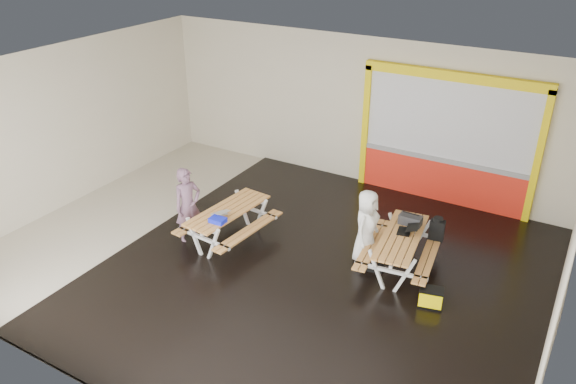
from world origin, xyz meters
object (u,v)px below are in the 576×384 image
Objects in this scene: laptop_left at (220,213)px; person_right at (366,226)px; person_left at (188,206)px; dark_case at (373,265)px; fluke_bag at (431,298)px; picnic_table_left at (228,217)px; picnic_table_right at (401,244)px; blue_pouch at (218,220)px; laptop_right at (407,230)px; backpack at (437,229)px; toolbox at (410,220)px.

person_right is at bearing 20.58° from laptop_left.
person_left reaches higher than dark_case.
laptop_left is 1.05× the size of dark_case.
laptop_left is (-2.58, -0.97, 0.01)m from person_right.
fluke_bag is (4.07, 0.25, -0.58)m from laptop_left.
picnic_table_right is (3.25, 0.76, -0.00)m from picnic_table_left.
blue_pouch is at bearing 116.18° from person_right.
laptop_left is 3.48m from laptop_right.
dark_case is (3.56, 0.86, -0.67)m from person_left.
blue_pouch is at bearing -151.58° from backpack.
laptop_right is (3.29, 0.92, 0.22)m from picnic_table_left.
picnic_table_right is 0.28m from laptop_right.
laptop_right is at bearing 24.25° from blue_pouch.
blue_pouch is at bearing -159.28° from dark_case.
laptop_right reaches higher than laptop_left.
backpack is 1.36m from dark_case.
toolbox reaches higher than blue_pouch.
laptop_left is 4.05m from backpack.
backpack is (0.45, 0.67, 0.11)m from picnic_table_right.
backpack is (0.41, 0.51, -0.12)m from laptop_right.
laptop_left reaches higher than blue_pouch.
person_right is 4.78× the size of blue_pouch.
person_right reaches higher than picnic_table_left.
toolbox reaches higher than dark_case.
person_right reaches higher than dark_case.
dark_case is at bearing 10.46° from picnic_table_left.
fluke_bag reaches higher than dark_case.
person_right is at bearing 15.10° from picnic_table_left.
toolbox is (3.11, 1.73, 0.05)m from blue_pouch.
backpack is 1.04× the size of fluke_bag.
person_left is at bearing -158.20° from backpack.
laptop_right reaches higher than dark_case.
blue_pouch is at bearing -157.99° from picnic_table_right.
blue_pouch is 0.78× the size of dark_case.
backpack is at bearing 51.25° from laptop_right.
laptop_right is at bearing 19.97° from laptop_left.
laptop_right is 1.40× the size of blue_pouch.
blue_pouch is 4.06m from backpack.
picnic_table_left is 1.26× the size of person_left.
backpack reaches higher than laptop_left.
picnic_table_right is at bearing -104.56° from laptop_right.
picnic_table_right is at bearing 13.14° from picnic_table_left.
person_right is 3.56× the size of laptop_left.
fluke_bag is (4.80, 0.31, -0.57)m from person_left.
toolbox is 0.52m from backpack.
person_right reaches higher than backpack.
picnic_table_left is at bearing -164.35° from laptop_right.
person_right reaches higher than laptop_left.
fluke_bag is at bearing -0.28° from picnic_table_left.
laptop_right is at bearing 41.71° from dark_case.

